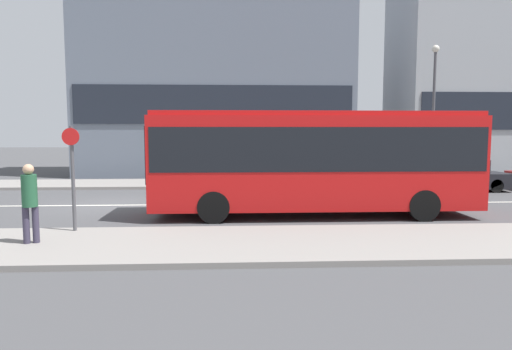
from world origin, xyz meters
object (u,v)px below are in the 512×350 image
bus_stop_sign (72,170)px  city_bus (314,156)px  street_lamp (434,99)px  parked_car_0 (458,176)px  pedestrian_near_stop (30,198)px

bus_stop_sign → city_bus: bearing=20.6°
city_bus → street_lamp: bearing=45.7°
bus_stop_sign → street_lamp: street_lamp is taller
parked_car_0 → pedestrian_near_stop: bearing=-147.4°
city_bus → pedestrian_near_stop: 8.25m
bus_stop_sign → street_lamp: (14.17, 10.56, 2.57)m
parked_car_0 → pedestrian_near_stop: size_ratio=2.31×
pedestrian_near_stop → street_lamp: 19.15m
parked_car_0 → bus_stop_sign: 16.64m
parked_car_0 → bus_stop_sign: size_ratio=1.56×
pedestrian_near_stop → street_lamp: (14.71, 11.85, 3.10)m
pedestrian_near_stop → bus_stop_sign: size_ratio=0.68×
city_bus → bus_stop_sign: city_bus is taller
city_bus → parked_car_0: city_bus is taller
city_bus → parked_car_0: size_ratio=2.41×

